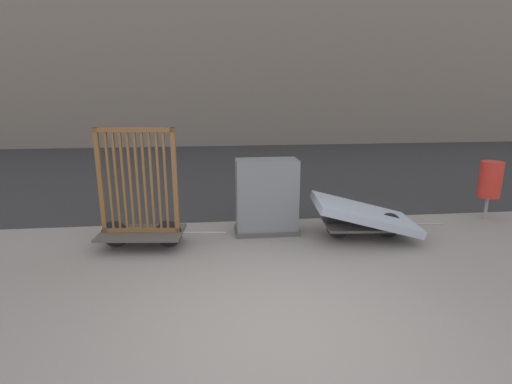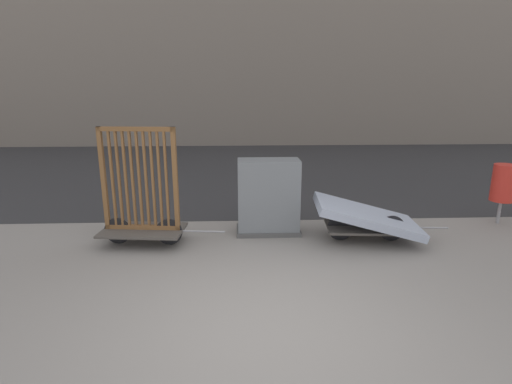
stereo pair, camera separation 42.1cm
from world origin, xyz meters
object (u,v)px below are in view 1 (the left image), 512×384
Objects in this scene: utility_cabinet at (267,199)px; bike_cart_with_mattress at (364,216)px; bike_cart_with_bedframe at (140,208)px; trash_bin at (490,180)px.

bike_cart_with_mattress is at bearing -15.42° from utility_cabinet.
bike_cart_with_bedframe is 1.80× the size of trash_bin.
trash_bin is at bearing 4.11° from utility_cabinet.
bike_cart_with_bedframe is 2.16m from utility_cabinet.
trash_bin reaches higher than bike_cart_with_mattress.
bike_cart_with_mattress is 1.72m from utility_cabinet.
bike_cart_with_bedframe reaches higher than utility_cabinet.
bike_cart_with_bedframe is 0.91× the size of bike_cart_with_mattress.
bike_cart_with_bedframe is 1.55× the size of utility_cabinet.
trash_bin is (2.83, 0.77, 0.39)m from bike_cart_with_mattress.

